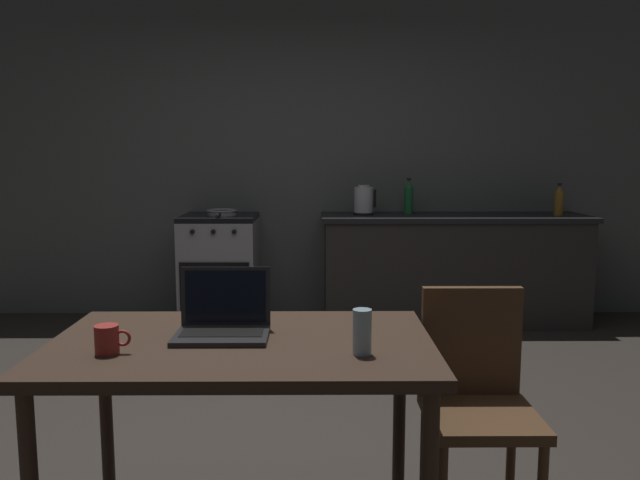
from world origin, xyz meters
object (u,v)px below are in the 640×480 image
object	(u,v)px
coffee_mug	(108,339)
drinking_glass	(362,332)
dining_table	(242,361)
electric_kettle	(364,201)
stove_oven	(220,269)
bottle_b	(409,197)
chair	(476,392)
laptop	(223,322)
frying_pan	(222,212)
bottle	(559,200)

from	to	relation	value
coffee_mug	drinking_glass	world-z (taller)	drinking_glass
dining_table	electric_kettle	bearing A→B (deg)	78.03
stove_oven	bottle_b	xyz separation A→B (m)	(1.55, 0.08, 0.59)
chair	laptop	xyz separation A→B (m)	(-0.92, -0.11, 0.30)
chair	bottle_b	bearing A→B (deg)	78.38
electric_kettle	drinking_glass	xyz separation A→B (m)	(-0.24, -3.19, -0.18)
stove_oven	chair	size ratio (longest dim) A/B	1.02
dining_table	laptop	size ratio (longest dim) A/B	4.06
dining_table	drinking_glass	world-z (taller)	drinking_glass
chair	frying_pan	size ratio (longest dim) A/B	2.10
dining_table	frying_pan	distance (m)	3.05
dining_table	frying_pan	bearing A→B (deg)	99.53
drinking_glass	bottle_b	world-z (taller)	bottle_b
laptop	bottle_b	world-z (taller)	bottle_b
laptop	electric_kettle	world-z (taller)	electric_kettle
laptop	drinking_glass	distance (m)	0.52
chair	bottle	distance (m)	3.17
laptop	bottle	xyz separation A→B (m)	(2.28, 2.92, 0.21)
bottle	drinking_glass	distance (m)	3.63
coffee_mug	bottle_b	bearing A→B (deg)	66.35
chair	coffee_mug	bearing A→B (deg)	-174.62
chair	frying_pan	world-z (taller)	frying_pan
dining_table	bottle	bearing A→B (deg)	53.42
stove_oven	electric_kettle	xyz separation A→B (m)	(1.17, 0.00, 0.56)
coffee_mug	drinking_glass	xyz separation A→B (m)	(0.80, -0.01, 0.03)
electric_kettle	bottle	xyz separation A→B (m)	(1.57, -0.05, 0.01)
stove_oven	bottle_b	world-z (taller)	bottle_b
stove_oven	bottle	distance (m)	2.80
electric_kettle	bottle	size ratio (longest dim) A/B	0.93
dining_table	bottle_b	size ratio (longest dim) A/B	4.39
stove_oven	frying_pan	world-z (taller)	frying_pan
dining_table	chair	bearing A→B (deg)	10.79
electric_kettle	bottle_b	world-z (taller)	bottle_b
coffee_mug	bottle_b	xyz separation A→B (m)	(1.43, 3.25, 0.23)
laptop	frying_pan	size ratio (longest dim) A/B	0.77
drinking_glass	bottle_b	distance (m)	3.33
stove_oven	bottle	size ratio (longest dim) A/B	3.44
drinking_glass	bottle	bearing A→B (deg)	59.98
coffee_mug	chair	bearing A→B (deg)	13.71
frying_pan	coffee_mug	distance (m)	3.15
chair	bottle_b	distance (m)	3.00
chair	frying_pan	bearing A→B (deg)	107.16
laptop	stove_oven	bearing A→B (deg)	100.84
coffee_mug	drinking_glass	distance (m)	0.81
drinking_glass	coffee_mug	bearing A→B (deg)	179.09
electric_kettle	stove_oven	bearing A→B (deg)	-179.88
chair	coffee_mug	xyz separation A→B (m)	(-1.26, -0.31, 0.30)
stove_oven	drinking_glass	size ratio (longest dim) A/B	6.14
coffee_mug	laptop	bearing A→B (deg)	30.86
dining_table	laptop	world-z (taller)	laptop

